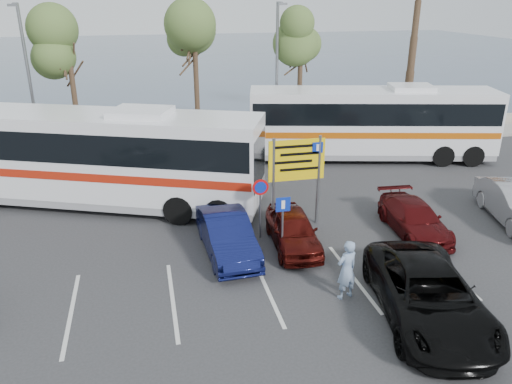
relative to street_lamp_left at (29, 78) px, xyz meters
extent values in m
plane|color=#2F2F32|center=(10.00, -13.52, -4.60)|extent=(120.00, 120.00, 0.00)
cube|color=gray|center=(10.00, 0.48, -4.52)|extent=(44.00, 2.40, 0.15)
cube|color=#AA9F88|center=(10.00, 2.48, -4.30)|extent=(48.00, 0.80, 0.60)
plane|color=#3E5263|center=(10.00, 46.48, -4.59)|extent=(140.00, 140.00, 0.00)
cylinder|color=#382619|center=(2.00, 0.48, -1.93)|extent=(0.28, 0.28, 5.04)
cylinder|color=#382619|center=(8.50, 0.48, -1.65)|extent=(0.28, 0.28, 5.60)
cylinder|color=#382619|center=(14.50, 0.48, -1.86)|extent=(0.28, 0.28, 5.18)
cylinder|color=#382619|center=(21.50, 0.48, 0.55)|extent=(0.48, 0.48, 10.00)
cylinder|color=slate|center=(0.00, 0.08, -0.45)|extent=(0.16, 0.16, 8.00)
cylinder|color=slate|center=(0.00, -0.37, 3.50)|extent=(0.12, 0.90, 0.12)
cube|color=slate|center=(0.00, -0.87, 3.45)|extent=(0.45, 0.25, 0.12)
cylinder|color=slate|center=(13.00, 0.08, -0.45)|extent=(0.16, 0.16, 8.00)
cylinder|color=slate|center=(13.00, -0.37, 3.50)|extent=(0.12, 0.90, 0.12)
cube|color=slate|center=(13.00, -0.87, 3.45)|extent=(0.45, 0.25, 0.12)
cylinder|color=slate|center=(10.10, -10.32, -2.80)|extent=(0.12, 0.12, 3.60)
cylinder|color=slate|center=(11.90, -10.32, -2.80)|extent=(0.12, 0.12, 3.60)
cube|color=yellow|center=(11.00, -10.32, -1.90)|extent=(2.20, 0.06, 1.60)
cube|color=#0C2699|center=(11.80, -10.36, -1.45)|extent=(0.42, 0.01, 0.42)
cylinder|color=slate|center=(9.40, -11.12, -3.50)|extent=(0.07, 0.07, 2.20)
cylinder|color=#B20C0C|center=(9.40, -11.15, -2.55)|extent=(0.60, 0.03, 0.60)
cylinder|color=slate|center=(9.80, -12.72, -3.50)|extent=(0.07, 0.07, 2.20)
cube|color=#0C2699|center=(9.80, -12.74, -2.60)|extent=(0.50, 0.03, 0.50)
cube|color=white|center=(3.50, -6.48, -2.28)|extent=(13.81, 7.94, 3.38)
cube|color=black|center=(3.50, -6.48, -1.68)|extent=(13.58, 7.88, 1.20)
cube|color=#A91F0D|center=(3.50, -6.48, -2.82)|extent=(13.70, 7.92, 0.34)
cube|color=gray|center=(3.50, -6.48, -3.97)|extent=(13.68, 7.87, 0.63)
cube|color=white|center=(3.50, -6.48, -0.45)|extent=(2.82, 2.57, 0.27)
cube|color=white|center=(17.50, -3.02, -2.39)|extent=(13.36, 5.74, 3.21)
cube|color=black|center=(17.50, -3.02, -1.82)|extent=(13.11, 5.72, 1.14)
cube|color=#B9510A|center=(17.50, -3.02, -2.91)|extent=(13.24, 5.74, 0.33)
cube|color=gray|center=(17.50, -3.02, -4.00)|extent=(13.22, 5.68, 0.60)
cube|color=white|center=(17.50, -3.02, -0.66)|extent=(2.52, 2.20, 0.26)
imported|color=#0F1549|center=(8.00, -12.02, -3.88)|extent=(1.75, 4.43, 1.44)
imported|color=#4D0C0E|center=(15.20, -12.02, -4.00)|extent=(2.00, 4.27, 1.21)
imported|color=#470D0A|center=(10.40, -12.02, -3.94)|extent=(1.81, 3.96, 1.32)
imported|color=black|center=(12.80, -17.02, -3.82)|extent=(3.63, 5.98, 1.55)
imported|color=#7D95B7|center=(10.99, -15.52, -3.65)|extent=(0.79, 0.64, 1.89)
camera|label=1|loc=(5.51, -27.44, 3.94)|focal=35.00mm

